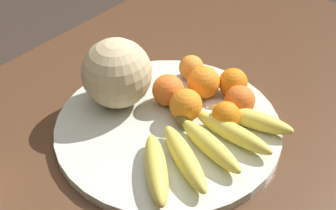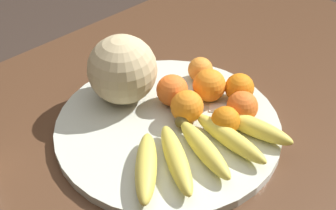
{
  "view_description": "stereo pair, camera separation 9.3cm",
  "coord_description": "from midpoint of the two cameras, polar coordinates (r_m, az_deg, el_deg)",
  "views": [
    {
      "loc": [
        -0.52,
        -0.41,
        1.37
      ],
      "look_at": [
        0.03,
        0.05,
        0.78
      ],
      "focal_mm": 50.0,
      "sensor_mm": 36.0,
      "label": 1
    },
    {
      "loc": [
        -0.46,
        -0.48,
        1.37
      ],
      "look_at": [
        0.03,
        0.05,
        0.78
      ],
      "focal_mm": 50.0,
      "sensor_mm": 36.0,
      "label": 2
    }
  ],
  "objects": [
    {
      "name": "orange_side_extra",
      "position": [
        0.94,
        9.86,
        -2.01
      ],
      "size": [
        0.06,
        0.06,
        0.06
      ],
      "color": "orange",
      "rests_on": "fruit_bowl"
    },
    {
      "name": "fruit_bowl",
      "position": [
        0.97,
        2.75,
        -2.78
      ],
      "size": [
        0.47,
        0.47,
        0.02
      ],
      "color": "beige",
      "rests_on": "kitchen_table"
    },
    {
      "name": "orange_back_right",
      "position": [
        1.07,
        6.46,
        4.22
      ],
      "size": [
        0.06,
        0.06,
        0.06
      ],
      "color": "orange",
      "rests_on": "fruit_bowl"
    },
    {
      "name": "orange_front_left",
      "position": [
        1.01,
        7.68,
        2.3
      ],
      "size": [
        0.07,
        0.07,
        0.07
      ],
      "color": "orange",
      "rests_on": "fruit_bowl"
    },
    {
      "name": "melon",
      "position": [
        0.98,
        -2.91,
        4.25
      ],
      "size": [
        0.15,
        0.15,
        0.15
      ],
      "color": "#C6B284",
      "rests_on": "fruit_bowl"
    },
    {
      "name": "orange_front_right",
      "position": [
        0.95,
        5.12,
        -0.31
      ],
      "size": [
        0.07,
        0.07,
        0.07
      ],
      "color": "orange",
      "rests_on": "fruit_bowl"
    },
    {
      "name": "orange_back_left",
      "position": [
        0.99,
        3.2,
        1.7
      ],
      "size": [
        0.07,
        0.07,
        0.07
      ],
      "color": "orange",
      "rests_on": "fruit_bowl"
    },
    {
      "name": "produce_tag",
      "position": [
        1.01,
        9.95,
        -0.56
      ],
      "size": [
        0.07,
        0.08,
        0.0
      ],
      "rotation": [
        0.0,
        0.0,
        -0.85
      ],
      "color": "white",
      "rests_on": "fruit_bowl"
    },
    {
      "name": "orange_mid_center",
      "position": [
        0.97,
        11.76,
        -0.31
      ],
      "size": [
        0.07,
        0.07,
        0.07
      ],
      "color": "orange",
      "rests_on": "fruit_bowl"
    },
    {
      "name": "banana_bunch",
      "position": [
        0.89,
        7.03,
        -5.31
      ],
      "size": [
        0.34,
        0.23,
        0.04
      ],
      "rotation": [
        0.0,
        0.0,
        4.45
      ],
      "color": "brown",
      "rests_on": "fruit_bowl"
    },
    {
      "name": "kitchen_table",
      "position": [
        0.99,
        3.21,
        -8.77
      ],
      "size": [
        1.59,
        1.03,
        0.71
      ],
      "color": "#4C301E",
      "rests_on": "ground_plane"
    },
    {
      "name": "orange_top_small",
      "position": [
        1.02,
        11.18,
        2.03
      ],
      "size": [
        0.06,
        0.06,
        0.06
      ],
      "color": "orange",
      "rests_on": "fruit_bowl"
    }
  ]
}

